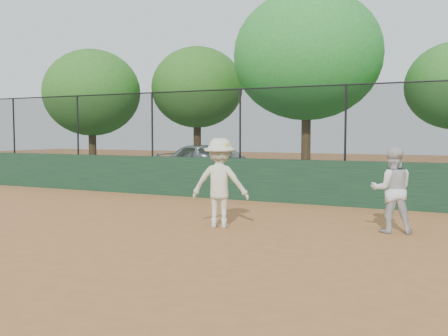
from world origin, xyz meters
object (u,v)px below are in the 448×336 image
at_px(player_main, 220,183).
at_px(tree_0, 92,93).
at_px(player_second, 392,190).
at_px(tree_2, 307,56).
at_px(parked_car, 216,163).
at_px(tree_1, 197,88).

height_order(player_main, tree_0, tree_0).
relative_size(player_second, player_main, 0.91).
bearing_deg(tree_2, tree_0, -177.10).
relative_size(parked_car, tree_1, 0.80).
relative_size(player_main, tree_0, 0.32).
bearing_deg(player_second, tree_0, -46.10).
xyz_separation_m(parked_car, player_main, (3.91, -7.66, 0.11)).
xyz_separation_m(tree_1, tree_2, (5.63, -1.56, 0.87)).
relative_size(player_second, tree_1, 0.28).
distance_m(parked_car, tree_1, 5.56).
xyz_separation_m(player_second, tree_0, (-14.31, 8.26, 2.95)).
xyz_separation_m(parked_car, tree_0, (-7.17, 1.54, 2.98)).
height_order(parked_car, player_main, player_main).
distance_m(parked_car, tree_2, 5.40).
bearing_deg(player_second, tree_1, -62.33).
distance_m(player_second, tree_1, 14.65).
bearing_deg(player_main, tree_1, 120.59).
height_order(player_main, tree_2, tree_2).
height_order(parked_car, tree_2, tree_2).
distance_m(tree_0, tree_1, 4.88).
bearing_deg(tree_1, player_main, -59.41).
bearing_deg(tree_0, tree_1, 25.05).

